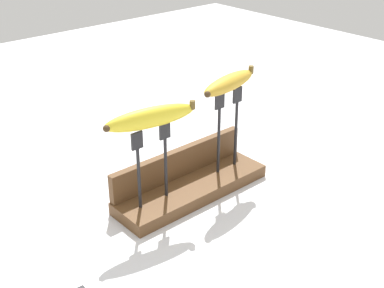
# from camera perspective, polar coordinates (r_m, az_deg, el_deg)

# --- Properties ---
(ground_plane) EXTENTS (3.00, 3.00, 0.00)m
(ground_plane) POSITION_cam_1_polar(r_m,az_deg,el_deg) (1.18, 0.00, -5.60)
(ground_plane) COLOR silver
(wooden_board) EXTENTS (0.38, 0.11, 0.03)m
(wooden_board) POSITION_cam_1_polar(r_m,az_deg,el_deg) (1.17, 0.00, -5.00)
(wooden_board) COLOR brown
(wooden_board) RESTS_ON ground
(board_backstop) EXTENTS (0.37, 0.02, 0.07)m
(board_backstop) POSITION_cam_1_polar(r_m,az_deg,el_deg) (1.18, -1.51, -2.09)
(board_backstop) COLOR brown
(board_backstop) RESTS_ON wooden_board
(fork_stand_left) EXTENTS (0.10, 0.01, 0.17)m
(fork_stand_left) POSITION_cam_1_polar(r_m,az_deg,el_deg) (1.05, -4.33, -1.64)
(fork_stand_left) COLOR black
(fork_stand_left) RESTS_ON wooden_board
(fork_stand_right) EXTENTS (0.08, 0.01, 0.20)m
(fork_stand_right) POSITION_cam_1_polar(r_m,az_deg,el_deg) (1.17, 4.14, 2.27)
(fork_stand_right) COLOR black
(fork_stand_right) RESTS_ON wooden_board
(banana_raised_left) EXTENTS (0.20, 0.07, 0.04)m
(banana_raised_left) POSITION_cam_1_polar(r_m,az_deg,el_deg) (1.01, -4.51, 2.88)
(banana_raised_left) COLOR yellow
(banana_raised_left) RESTS_ON fork_stand_left
(banana_raised_right) EXTENTS (0.18, 0.07, 0.04)m
(banana_raised_right) POSITION_cam_1_polar(r_m,az_deg,el_deg) (1.14, 4.30, 6.76)
(banana_raised_right) COLOR gold
(banana_raised_right) RESTS_ON fork_stand_right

